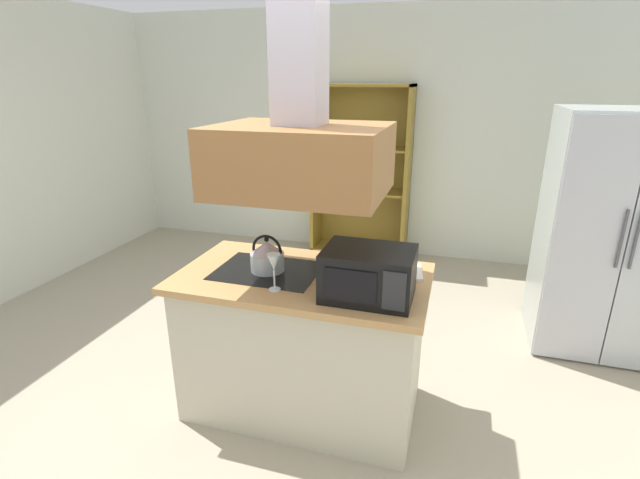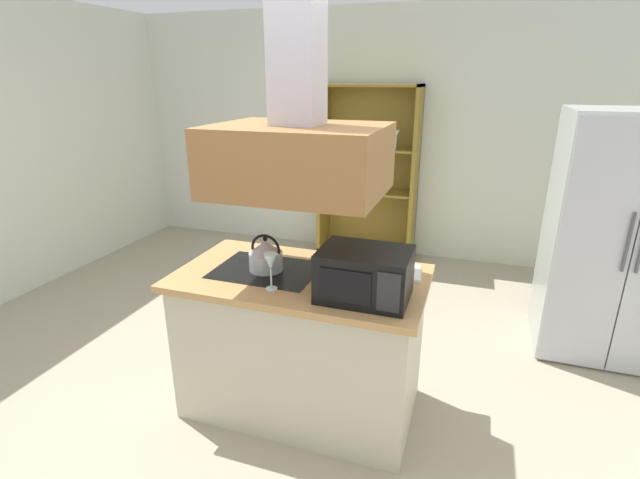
{
  "view_description": "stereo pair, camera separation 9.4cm",
  "coord_description": "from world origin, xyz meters",
  "px_view_note": "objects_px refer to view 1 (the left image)",
  "views": [
    {
      "loc": [
        0.98,
        -2.29,
        1.99
      ],
      "look_at": [
        0.17,
        0.38,
        1.0
      ],
      "focal_mm": 26.06,
      "sensor_mm": 36.0,
      "label": 1
    },
    {
      "loc": [
        1.07,
        -2.27,
        1.99
      ],
      "look_at": [
        0.17,
        0.38,
        1.0
      ],
      "focal_mm": 26.06,
      "sensor_mm": 36.0,
      "label": 2
    }
  ],
  "objects_px": {
    "refrigerator": "(609,234)",
    "wine_glass_on_counter": "(274,264)",
    "kettle": "(267,256)",
    "microwave": "(369,274)",
    "cutting_board": "(392,271)",
    "dish_cabinet": "(361,183)"
  },
  "relations": [
    {
      "from": "refrigerator",
      "to": "kettle",
      "type": "xyz_separation_m",
      "value": [
        -2.13,
        -1.37,
        0.1
      ]
    },
    {
      "from": "cutting_board",
      "to": "wine_glass_on_counter",
      "type": "xyz_separation_m",
      "value": [
        -0.57,
        -0.43,
        0.14
      ]
    },
    {
      "from": "kettle",
      "to": "wine_glass_on_counter",
      "type": "height_order",
      "value": "kettle"
    },
    {
      "from": "dish_cabinet",
      "to": "refrigerator",
      "type": "bearing_deg",
      "value": -32.71
    },
    {
      "from": "kettle",
      "to": "cutting_board",
      "type": "distance_m",
      "value": 0.74
    },
    {
      "from": "dish_cabinet",
      "to": "wine_glass_on_counter",
      "type": "distance_m",
      "value": 3.0
    },
    {
      "from": "refrigerator",
      "to": "cutting_board",
      "type": "bearing_deg",
      "value": -140.39
    },
    {
      "from": "wine_glass_on_counter",
      "to": "refrigerator",
      "type": "bearing_deg",
      "value": 38.81
    },
    {
      "from": "cutting_board",
      "to": "wine_glass_on_counter",
      "type": "relative_size",
      "value": 1.65
    },
    {
      "from": "kettle",
      "to": "wine_glass_on_counter",
      "type": "xyz_separation_m",
      "value": [
        0.14,
        -0.23,
        0.06
      ]
    },
    {
      "from": "microwave",
      "to": "wine_glass_on_counter",
      "type": "bearing_deg",
      "value": -172.3
    },
    {
      "from": "kettle",
      "to": "microwave",
      "type": "relative_size",
      "value": 0.48
    },
    {
      "from": "refrigerator",
      "to": "dish_cabinet",
      "type": "height_order",
      "value": "dish_cabinet"
    },
    {
      "from": "refrigerator",
      "to": "wine_glass_on_counter",
      "type": "bearing_deg",
      "value": -141.19
    },
    {
      "from": "kettle",
      "to": "microwave",
      "type": "xyz_separation_m",
      "value": [
        0.63,
        -0.16,
        0.04
      ]
    },
    {
      "from": "dish_cabinet",
      "to": "kettle",
      "type": "distance_m",
      "value": 2.76
    },
    {
      "from": "kettle",
      "to": "microwave",
      "type": "bearing_deg",
      "value": -14.47
    },
    {
      "from": "dish_cabinet",
      "to": "microwave",
      "type": "distance_m",
      "value": 3.0
    },
    {
      "from": "refrigerator",
      "to": "dish_cabinet",
      "type": "relative_size",
      "value": 0.93
    },
    {
      "from": "refrigerator",
      "to": "wine_glass_on_counter",
      "type": "distance_m",
      "value": 2.56
    },
    {
      "from": "cutting_board",
      "to": "microwave",
      "type": "relative_size",
      "value": 0.74
    },
    {
      "from": "cutting_board",
      "to": "microwave",
      "type": "xyz_separation_m",
      "value": [
        -0.08,
        -0.36,
        0.12
      ]
    }
  ]
}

